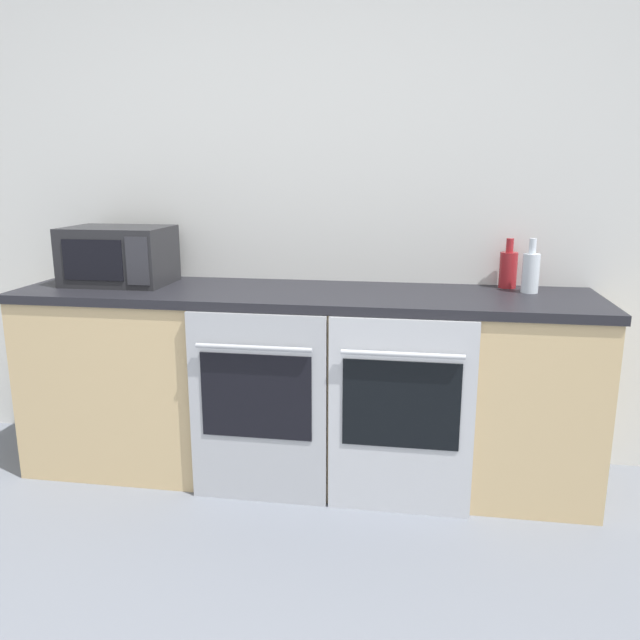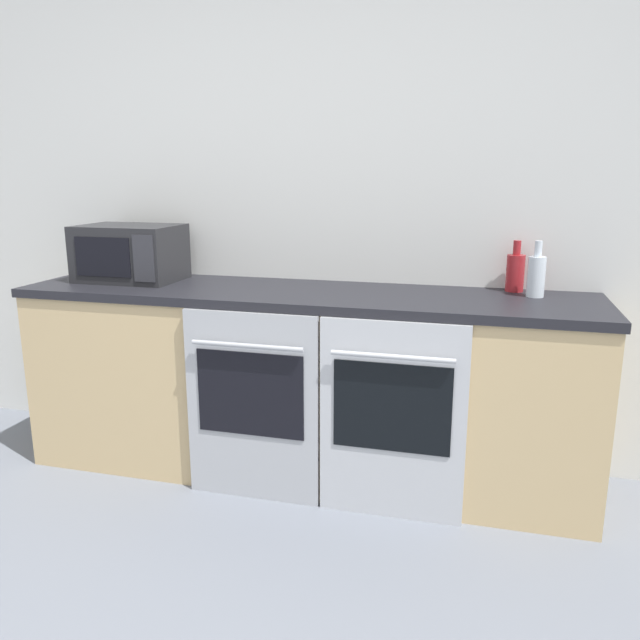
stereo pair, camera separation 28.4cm
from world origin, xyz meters
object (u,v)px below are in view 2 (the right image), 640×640
object	(u,v)px
oven_left	(252,406)
bottle_clear	(536,275)
bottle_red	(515,271)
oven_right	(392,420)
microwave	(130,253)

from	to	relation	value
oven_left	bottle_clear	size ratio (longest dim) A/B	3.49
bottle_red	bottle_clear	world-z (taller)	bottle_clear
oven_right	oven_left	bearing A→B (deg)	180.00
oven_left	bottle_clear	bearing A→B (deg)	20.75
oven_right	bottle_clear	distance (m)	0.89
oven_left	bottle_clear	distance (m)	1.35
oven_left	bottle_red	bearing A→B (deg)	27.11
oven_right	bottle_clear	world-z (taller)	bottle_clear
oven_right	microwave	distance (m)	1.53
oven_right	bottle_clear	size ratio (longest dim) A/B	3.49
oven_right	bottle_clear	xyz separation A→B (m)	(0.54, 0.43, 0.55)
bottle_red	bottle_clear	distance (m)	0.14
oven_right	bottle_red	bearing A→B (deg)	49.83
oven_left	oven_right	distance (m)	0.61
oven_right	bottle_red	size ratio (longest dim) A/B	3.68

